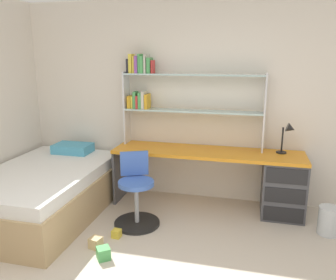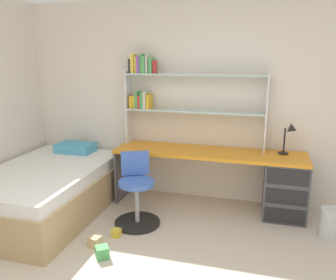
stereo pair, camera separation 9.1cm
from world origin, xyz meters
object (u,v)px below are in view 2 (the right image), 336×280
at_px(bookshelf_hutch, 172,91).
at_px(toy_block_green_2, 102,252).
at_px(bed_platform, 46,190).
at_px(waste_bin, 331,223).
at_px(desk_lamp, 291,134).
at_px(toy_block_yellow_3, 116,233).
at_px(swivel_chair, 137,196).
at_px(desk, 261,180).
at_px(toy_block_natural_1, 95,242).

relative_size(bookshelf_hutch, toy_block_green_2, 15.11).
bearing_deg(bed_platform, waste_bin, 5.44).
bearing_deg(bookshelf_hutch, toy_block_green_2, -99.59).
height_order(desk_lamp, waste_bin, desk_lamp).
bearing_deg(waste_bin, toy_block_yellow_3, -164.12).
xyz_separation_m(bed_platform, waste_bin, (3.24, 0.31, -0.13)).
xyz_separation_m(bookshelf_hutch, toy_block_yellow_3, (-0.30, -1.17, -1.39)).
distance_m(desk_lamp, swivel_chair, 1.92).
distance_m(desk, toy_block_natural_1, 2.04).
xyz_separation_m(desk, waste_bin, (0.74, -0.38, -0.27)).
bearing_deg(desk, toy_block_natural_1, -141.73).
bearing_deg(desk_lamp, bed_platform, -164.51).
relative_size(waste_bin, toy_block_natural_1, 2.77).
xyz_separation_m(desk_lamp, toy_block_natural_1, (-1.87, -1.33, -0.93)).
xyz_separation_m(desk_lamp, swivel_chair, (-1.65, -0.73, -0.66)).
bearing_deg(desk, waste_bin, -27.21).
xyz_separation_m(bookshelf_hutch, bed_platform, (-1.34, -0.86, -1.15)).
relative_size(waste_bin, toy_block_yellow_3, 3.56).
height_order(toy_block_green_2, toy_block_yellow_3, toy_block_green_2).
distance_m(bookshelf_hutch, toy_block_yellow_3, 1.84).
xyz_separation_m(desk, desk_lamp, (0.30, 0.09, 0.56)).
xyz_separation_m(swivel_chair, toy_block_green_2, (-0.07, -0.75, -0.27)).
height_order(bookshelf_hutch, waste_bin, bookshelf_hutch).
xyz_separation_m(desk, swivel_chair, (-1.34, -0.65, -0.10)).
bearing_deg(desk_lamp, waste_bin, -46.80).
relative_size(desk, toy_block_yellow_3, 26.98).
bearing_deg(toy_block_green_2, desk_lamp, 40.93).
bearing_deg(bed_platform, bookshelf_hutch, 32.46).
distance_m(desk, waste_bin, 0.88).
relative_size(desk, toy_block_natural_1, 21.01).
xyz_separation_m(bookshelf_hutch, toy_block_green_2, (-0.27, -1.57, -1.38)).
xyz_separation_m(waste_bin, toy_block_yellow_3, (-2.19, -0.62, -0.11)).
bearing_deg(bookshelf_hutch, desk_lamp, -3.17).
distance_m(bed_platform, toy_block_green_2, 1.31).
height_order(desk, toy_block_yellow_3, desk).
bearing_deg(waste_bin, desk, 152.79).
distance_m(desk, bookshelf_hutch, 1.54).
height_order(swivel_chair, toy_block_natural_1, swivel_chair).
distance_m(bed_platform, toy_block_yellow_3, 1.12).
bearing_deg(waste_bin, bookshelf_hutch, 163.86).
relative_size(desk, bookshelf_hutch, 1.31).
relative_size(desk_lamp, toy_block_natural_1, 3.46).
height_order(bookshelf_hutch, swivel_chair, bookshelf_hutch).
relative_size(desk, swivel_chair, 2.86).
bearing_deg(toy_block_green_2, swivel_chair, 84.59).
xyz_separation_m(desk_lamp, toy_block_yellow_3, (-1.75, -1.09, -0.94)).
xyz_separation_m(swivel_chair, waste_bin, (2.09, 0.27, -0.17)).
height_order(toy_block_natural_1, toy_block_green_2, toy_block_green_2).
height_order(swivel_chair, bed_platform, swivel_chair).
distance_m(desk_lamp, bed_platform, 2.99).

